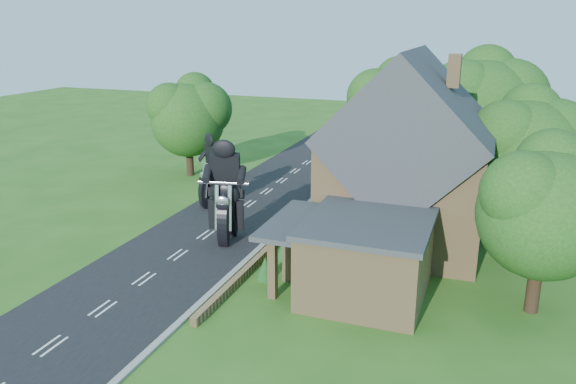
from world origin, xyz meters
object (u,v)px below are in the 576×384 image
(motorcycle_lead, at_px, (227,227))
(motorcycle_follow, at_px, (214,196))
(annex, at_px, (364,256))
(house, at_px, (407,164))
(garden_wall, at_px, (290,229))

(motorcycle_lead, relative_size, motorcycle_follow, 1.18)
(motorcycle_lead, bearing_deg, annex, 146.53)
(house, bearing_deg, annex, -95.24)
(garden_wall, bearing_deg, annex, -46.16)
(motorcycle_follow, bearing_deg, garden_wall, -169.35)
(house, bearing_deg, garden_wall, -170.83)
(motorcycle_lead, bearing_deg, house, -170.28)
(garden_wall, xyz_separation_m, annex, (5.57, -5.80, 1.57))
(garden_wall, relative_size, annex, 3.12)
(motorcycle_follow, bearing_deg, house, -153.72)
(garden_wall, height_order, annex, annex)
(garden_wall, distance_m, annex, 8.19)
(garden_wall, xyz_separation_m, motorcycle_follow, (-6.22, 2.69, 0.52))
(annex, xyz_separation_m, motorcycle_lead, (-8.29, 3.39, -0.92))
(house, relative_size, motorcycle_follow, 6.59)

